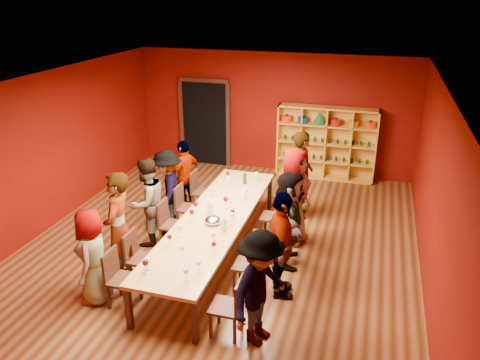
# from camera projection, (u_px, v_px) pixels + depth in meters

# --- Properties ---
(room_shell) EXTENTS (7.10, 9.10, 3.04)m
(room_shell) POSITION_uv_depth(u_px,v_px,m) (213.00, 178.00, 7.80)
(room_shell) COLOR #552D16
(room_shell) RESTS_ON ground
(tasting_table) EXTENTS (1.10, 4.50, 0.75)m
(tasting_table) POSITION_uv_depth(u_px,v_px,m) (214.00, 220.00, 8.10)
(tasting_table) COLOR tan
(tasting_table) RESTS_ON ground
(doorway) EXTENTS (1.40, 0.17, 2.30)m
(doorway) POSITION_uv_depth(u_px,v_px,m) (206.00, 123.00, 12.34)
(doorway) COLOR black
(doorway) RESTS_ON ground
(shelving_unit) EXTENTS (2.40, 0.40, 1.80)m
(shelving_unit) POSITION_uv_depth(u_px,v_px,m) (326.00, 139.00, 11.45)
(shelving_unit) COLOR gold
(shelving_unit) RESTS_ON ground
(chair_person_left_0) EXTENTS (0.42, 0.42, 0.89)m
(chair_person_left_0) POSITION_uv_depth(u_px,v_px,m) (118.00, 275.00, 6.92)
(chair_person_left_0) COLOR black
(chair_person_left_0) RESTS_ON ground
(person_left_0) EXTENTS (0.59, 0.82, 1.51)m
(person_left_0) POSITION_uv_depth(u_px,v_px,m) (93.00, 256.00, 6.92)
(person_left_0) COLOR pink
(person_left_0) RESTS_ON ground
(chair_person_left_1) EXTENTS (0.42, 0.42, 0.89)m
(chair_person_left_1) POSITION_uv_depth(u_px,v_px,m) (137.00, 255.00, 7.44)
(chair_person_left_1) COLOR black
(chair_person_left_1) RESTS_ON ground
(person_left_1) EXTENTS (0.64, 0.77, 1.87)m
(person_left_1) POSITION_uv_depth(u_px,v_px,m) (118.00, 228.00, 7.35)
(person_left_1) COLOR #47474C
(person_left_1) RESTS_ON ground
(chair_person_left_2) EXTENTS (0.42, 0.42, 0.89)m
(chair_person_left_2) POSITION_uv_depth(u_px,v_px,m) (169.00, 222.00, 8.49)
(chair_person_left_2) COLOR black
(chair_person_left_2) RESTS_ON ground
(person_left_2) EXTENTS (0.70, 0.91, 1.66)m
(person_left_2) POSITION_uv_depth(u_px,v_px,m) (147.00, 202.00, 8.47)
(person_left_2) COLOR silver
(person_left_2) RESTS_ON ground
(chair_person_left_3) EXTENTS (0.42, 0.42, 0.89)m
(chair_person_left_3) POSITION_uv_depth(u_px,v_px,m) (184.00, 205.00, 9.15)
(chair_person_left_3) COLOR black
(chair_person_left_3) RESTS_ON ground
(person_left_3) EXTENTS (0.73, 1.10, 1.58)m
(person_left_3) POSITION_uv_depth(u_px,v_px,m) (167.00, 189.00, 9.13)
(person_left_3) COLOR #CF8B8B
(person_left_3) RESTS_ON ground
(chair_person_left_4) EXTENTS (0.42, 0.42, 0.89)m
(chair_person_left_4) POSITION_uv_depth(u_px,v_px,m) (199.00, 189.00, 9.86)
(chair_person_left_4) COLOR black
(chair_person_left_4) RESTS_ON ground
(person_left_4) EXTENTS (0.65, 0.98, 1.53)m
(person_left_4) POSITION_uv_depth(u_px,v_px,m) (185.00, 176.00, 9.84)
(person_left_4) COLOR #505055
(person_left_4) RESTS_ON ground
(chair_person_right_0) EXTENTS (0.42, 0.42, 0.89)m
(chair_person_right_0) POSITION_uv_depth(u_px,v_px,m) (232.00, 304.00, 6.29)
(chair_person_right_0) COLOR black
(chair_person_right_0) RESTS_ON ground
(person_right_0) EXTENTS (0.76, 1.15, 1.65)m
(person_right_0) POSITION_uv_depth(u_px,v_px,m) (260.00, 288.00, 6.06)
(person_right_0) COLOR beige
(person_right_0) RESTS_ON ground
(chair_person_right_1) EXTENTS (0.42, 0.42, 0.89)m
(chair_person_right_1) POSITION_uv_depth(u_px,v_px,m) (253.00, 262.00, 7.24)
(chair_person_right_1) COLOR black
(chair_person_right_1) RESTS_ON ground
(person_right_1) EXTENTS (0.68, 1.09, 1.72)m
(person_right_1) POSITION_uv_depth(u_px,v_px,m) (281.00, 246.00, 6.98)
(person_right_1) COLOR silver
(person_right_1) RESTS_ON ground
(chair_person_right_2) EXTENTS (0.42, 0.42, 0.89)m
(chair_person_right_2) POSITION_uv_depth(u_px,v_px,m) (267.00, 234.00, 8.07)
(chair_person_right_2) COLOR black
(chair_person_right_2) RESTS_ON ground
(person_right_2) EXTENTS (0.67, 1.62, 1.70)m
(person_right_2) POSITION_uv_depth(u_px,v_px,m) (289.00, 219.00, 7.84)
(person_right_2) COLOR silver
(person_right_2) RESTS_ON ground
(chair_person_right_3) EXTENTS (0.42, 0.42, 0.89)m
(chair_person_right_3) POSITION_uv_depth(u_px,v_px,m) (277.00, 214.00, 8.76)
(chair_person_right_3) COLOR black
(chair_person_right_3) RESTS_ON ground
(person_right_3) EXTENTS (0.72, 0.99, 1.82)m
(person_right_3) POSITION_uv_depth(u_px,v_px,m) (294.00, 196.00, 8.52)
(person_right_3) COLOR pink
(person_right_3) RESTS_ON ground
(chair_person_right_4) EXTENTS (0.42, 0.42, 0.89)m
(chair_person_right_4) POSITION_uv_depth(u_px,v_px,m) (288.00, 192.00, 9.71)
(chair_person_right_4) COLOR black
(chair_person_right_4) RESTS_ON ground
(person_right_4) EXTENTS (0.65, 0.77, 1.83)m
(person_right_4) POSITION_uv_depth(u_px,v_px,m) (302.00, 175.00, 9.48)
(person_right_4) COLOR #D89192
(person_right_4) RESTS_ON ground
(wine_glass_0) EXTENTS (0.09, 0.09, 0.22)m
(wine_glass_0) POSITION_uv_depth(u_px,v_px,m) (228.00, 174.00, 9.55)
(wine_glass_0) COLOR white
(wine_glass_0) RESTS_ON tasting_table
(wine_glass_1) EXTENTS (0.07, 0.07, 0.19)m
(wine_glass_1) POSITION_uv_depth(u_px,v_px,m) (182.00, 248.00, 6.87)
(wine_glass_1) COLOR white
(wine_glass_1) RESTS_ON tasting_table
(wine_glass_2) EXTENTS (0.07, 0.07, 0.19)m
(wine_glass_2) POSITION_uv_depth(u_px,v_px,m) (213.00, 191.00, 8.82)
(wine_glass_2) COLOR white
(wine_glass_2) RESTS_ON tasting_table
(wine_glass_3) EXTENTS (0.08, 0.08, 0.19)m
(wine_glass_3) POSITION_uv_depth(u_px,v_px,m) (198.00, 264.00, 6.49)
(wine_glass_3) COLOR white
(wine_glass_3) RESTS_ON tasting_table
(wine_glass_4) EXTENTS (0.08, 0.08, 0.21)m
(wine_glass_4) POSITION_uv_depth(u_px,v_px,m) (229.00, 179.00, 9.31)
(wine_glass_4) COLOR white
(wine_glass_4) RESTS_ON tasting_table
(wine_glass_5) EXTENTS (0.08, 0.08, 0.19)m
(wine_glass_5) POSITION_uv_depth(u_px,v_px,m) (213.00, 235.00, 7.23)
(wine_glass_5) COLOR white
(wine_glass_5) RESTS_ON tasting_table
(wine_glass_6) EXTENTS (0.09, 0.09, 0.22)m
(wine_glass_6) POSITION_uv_depth(u_px,v_px,m) (196.00, 204.00, 8.21)
(wine_glass_6) COLOR white
(wine_glass_6) RESTS_ON tasting_table
(wine_glass_7) EXTENTS (0.08, 0.08, 0.19)m
(wine_glass_7) POSITION_uv_depth(u_px,v_px,m) (170.00, 237.00, 7.17)
(wine_glass_7) COLOR white
(wine_glass_7) RESTS_ON tasting_table
(wine_glass_8) EXTENTS (0.08, 0.08, 0.21)m
(wine_glass_8) POSITION_uv_depth(u_px,v_px,m) (245.00, 191.00, 8.78)
(wine_glass_8) COLOR white
(wine_glass_8) RESTS_ON tasting_table
(wine_glass_9) EXTENTS (0.07, 0.07, 0.18)m
(wine_glass_9) POSITION_uv_depth(u_px,v_px,m) (214.00, 244.00, 6.99)
(wine_glass_9) COLOR white
(wine_glass_9) RESTS_ON tasting_table
(wine_glass_10) EXTENTS (0.08, 0.08, 0.20)m
(wine_glass_10) POSITION_uv_depth(u_px,v_px,m) (192.00, 212.00, 7.94)
(wine_glass_10) COLOR white
(wine_glass_10) RESTS_ON tasting_table
(wine_glass_11) EXTENTS (0.09, 0.09, 0.22)m
(wine_glass_11) POSITION_uv_depth(u_px,v_px,m) (145.00, 263.00, 6.46)
(wine_glass_11) COLOR white
(wine_glass_11) RESTS_ON tasting_table
(wine_glass_12) EXTENTS (0.08, 0.08, 0.21)m
(wine_glass_12) POSITION_uv_depth(u_px,v_px,m) (232.00, 216.00, 7.83)
(wine_glass_12) COLOR white
(wine_glass_12) RESTS_ON tasting_table
(wine_glass_13) EXTENTS (0.07, 0.07, 0.18)m
(wine_glass_13) POSITION_uv_depth(u_px,v_px,m) (244.00, 194.00, 8.69)
(wine_glass_13) COLOR white
(wine_glass_13) RESTS_ON tasting_table
(wine_glass_14) EXTENTS (0.08, 0.08, 0.19)m
(wine_glass_14) POSITION_uv_depth(u_px,v_px,m) (180.00, 228.00, 7.44)
(wine_glass_14) COLOR white
(wine_glass_14) RESTS_ON tasting_table
(wine_glass_15) EXTENTS (0.08, 0.08, 0.19)m
(wine_glass_15) POSITION_uv_depth(u_px,v_px,m) (148.00, 261.00, 6.55)
(wine_glass_15) COLOR white
(wine_glass_15) RESTS_ON tasting_table
(wine_glass_16) EXTENTS (0.08, 0.08, 0.19)m
(wine_glass_16) POSITION_uv_depth(u_px,v_px,m) (233.00, 212.00, 7.98)
(wine_glass_16) COLOR white
(wine_glass_16) RESTS_ON tasting_table
(wine_glass_17) EXTENTS (0.08, 0.08, 0.21)m
(wine_glass_17) POSITION_uv_depth(u_px,v_px,m) (257.00, 174.00, 9.53)
(wine_glass_17) COLOR white
(wine_glass_17) RESTS_ON tasting_table
(wine_glass_18) EXTENTS (0.09, 0.09, 0.22)m
(wine_glass_18) POSITION_uv_depth(u_px,v_px,m) (226.00, 200.00, 8.39)
(wine_glass_18) COLOR white
(wine_glass_18) RESTS_ON tasting_table
(wine_glass_19) EXTENTS (0.08, 0.08, 0.20)m
(wine_glass_19) POSITION_uv_depth(u_px,v_px,m) (186.00, 272.00, 6.30)
(wine_glass_19) COLOR white
(wine_glass_19) RESTS_ON tasting_table
(spittoon_bowl) EXTENTS (0.27, 0.27, 0.15)m
(spittoon_bowl) POSITION_uv_depth(u_px,v_px,m) (213.00, 220.00, 7.85)
(spittoon_bowl) COLOR silver
(spittoon_bowl) RESTS_ON tasting_table
(carafe_a) EXTENTS (0.13, 0.13, 0.27)m
(carafe_a) POSITION_uv_depth(u_px,v_px,m) (210.00, 207.00, 8.18)
(carafe_a) COLOR white
(carafe_a) RESTS_ON tasting_table
(carafe_b) EXTENTS (0.12, 0.12, 0.25)m
(carafe_b) POSITION_uv_depth(u_px,v_px,m) (224.00, 224.00, 7.62)
(carafe_b) COLOR white
(carafe_b) RESTS_ON tasting_table
(wine_bottle) EXTENTS (0.08, 0.08, 0.29)m
(wine_bottle) POSITION_uv_depth(u_px,v_px,m) (245.00, 179.00, 9.43)
(wine_bottle) COLOR #133617
(wine_bottle) RESTS_ON tasting_table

